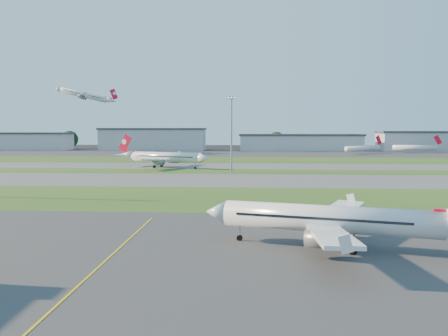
# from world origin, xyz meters

# --- Properties ---
(ground) EXTENTS (700.00, 700.00, 0.00)m
(ground) POSITION_xyz_m (0.00, 0.00, 0.00)
(ground) COLOR black
(ground) RESTS_ON ground
(apron_near) EXTENTS (300.00, 70.00, 0.01)m
(apron_near) POSITION_xyz_m (0.00, 0.00, 0.01)
(apron_near) COLOR #333335
(apron_near) RESTS_ON ground
(grass_strip_a) EXTENTS (300.00, 34.00, 0.01)m
(grass_strip_a) POSITION_xyz_m (0.00, 52.00, 0.01)
(grass_strip_a) COLOR #2B4E1A
(grass_strip_a) RESTS_ON ground
(taxiway_a) EXTENTS (300.00, 32.00, 0.01)m
(taxiway_a) POSITION_xyz_m (0.00, 85.00, 0.01)
(taxiway_a) COLOR #515154
(taxiway_a) RESTS_ON ground
(grass_strip_b) EXTENTS (300.00, 18.00, 0.01)m
(grass_strip_b) POSITION_xyz_m (0.00, 110.00, 0.01)
(grass_strip_b) COLOR #2B4E1A
(grass_strip_b) RESTS_ON ground
(taxiway_b) EXTENTS (300.00, 26.00, 0.01)m
(taxiway_b) POSITION_xyz_m (0.00, 132.00, 0.01)
(taxiway_b) COLOR #515154
(taxiway_b) RESTS_ON ground
(grass_strip_c) EXTENTS (300.00, 40.00, 0.01)m
(grass_strip_c) POSITION_xyz_m (0.00, 165.00, 0.01)
(grass_strip_c) COLOR #2B4E1A
(grass_strip_c) RESTS_ON ground
(apron_far) EXTENTS (400.00, 80.00, 0.01)m
(apron_far) POSITION_xyz_m (0.00, 225.00, 0.01)
(apron_far) COLOR #333335
(apron_far) RESTS_ON ground
(yellow_line) EXTENTS (0.25, 60.00, 0.02)m
(yellow_line) POSITION_xyz_m (5.00, 0.00, 0.00)
(yellow_line) COLOR gold
(yellow_line) RESTS_ON ground
(airliner_parked) EXTENTS (32.60, 27.32, 10.35)m
(airliner_parked) POSITION_xyz_m (31.56, 13.43, 3.63)
(airliner_parked) COLOR silver
(airliner_parked) RESTS_ON ground
(airliner_taxiing) EXTENTS (34.95, 29.59, 11.43)m
(airliner_taxiing) POSITION_xyz_m (-11.08, 123.00, 4.01)
(airliner_taxiing) COLOR silver
(airliner_taxiing) RESTS_ON ground
(airliner_departing) EXTENTS (33.24, 27.89, 10.58)m
(airliner_departing) POSITION_xyz_m (-79.68, 221.67, 35.12)
(airliner_departing) COLOR silver
(mini_jet_near) EXTENTS (25.16, 16.65, 9.48)m
(mini_jet_near) POSITION_xyz_m (87.54, 218.80, 3.28)
(mini_jet_near) COLOR silver
(mini_jet_near) RESTS_ON ground
(mini_jet_far) EXTENTS (28.61, 5.88, 9.48)m
(mini_jet_far) POSITION_xyz_m (122.55, 232.56, 3.28)
(mini_jet_far) COLOR silver
(mini_jet_far) RESTS_ON ground
(light_mast_centre) EXTENTS (3.20, 0.70, 25.80)m
(light_mast_centre) POSITION_xyz_m (15.00, 108.00, 14.81)
(light_mast_centre) COLOR gray
(light_mast_centre) RESTS_ON ground
(hangar_far_west) EXTENTS (91.80, 23.00, 12.20)m
(hangar_far_west) POSITION_xyz_m (-150.00, 255.00, 6.14)
(hangar_far_west) COLOR #94979B
(hangar_far_west) RESTS_ON ground
(hangar_west) EXTENTS (71.40, 23.00, 15.20)m
(hangar_west) POSITION_xyz_m (-45.00, 255.00, 7.64)
(hangar_west) COLOR #94979B
(hangar_west) RESTS_ON ground
(hangar_east) EXTENTS (81.60, 23.00, 11.20)m
(hangar_east) POSITION_xyz_m (55.00, 255.00, 5.64)
(hangar_east) COLOR #94979B
(hangar_east) RESTS_ON ground
(tree_west) EXTENTS (12.10, 12.10, 13.20)m
(tree_west) POSITION_xyz_m (-110.00, 270.00, 7.14)
(tree_west) COLOR black
(tree_west) RESTS_ON ground
(tree_mid_west) EXTENTS (9.90, 9.90, 10.80)m
(tree_mid_west) POSITION_xyz_m (-20.00, 266.00, 5.84)
(tree_mid_west) COLOR black
(tree_mid_west) RESTS_ON ground
(tree_mid_east) EXTENTS (11.55, 11.55, 12.60)m
(tree_mid_east) POSITION_xyz_m (40.00, 269.00, 6.81)
(tree_mid_east) COLOR black
(tree_mid_east) RESTS_ON ground
(tree_east) EXTENTS (10.45, 10.45, 11.40)m
(tree_east) POSITION_xyz_m (115.00, 267.00, 6.16)
(tree_east) COLOR black
(tree_east) RESTS_ON ground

